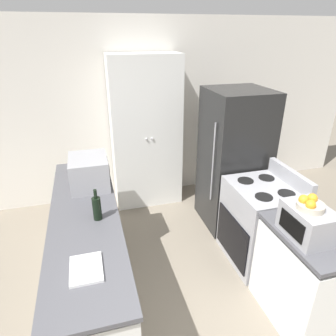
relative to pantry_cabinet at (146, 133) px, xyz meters
name	(u,v)px	position (x,y,z in m)	size (l,w,h in m)	color
wall_back	(142,113)	(0.00, 0.28, 0.23)	(7.00, 0.06, 2.60)	silver
counter_left	(90,255)	(-0.90, -1.63, -0.63)	(0.60, 2.38, 0.92)	silver
counter_right	(306,277)	(0.90, -2.42, -0.63)	(0.60, 0.79, 0.92)	silver
pantry_cabinet	(146,133)	(0.00, 0.00, 0.00)	(0.96, 0.49, 2.14)	silver
stove	(260,223)	(0.93, -1.63, -0.60)	(0.66, 0.75, 1.08)	#9E9EA3
refrigerator	(233,160)	(0.96, -0.84, -0.18)	(0.74, 0.75, 1.78)	black
microwave	(89,172)	(-0.82, -1.10, 0.01)	(0.39, 0.47, 0.32)	#939399
wine_bottle	(97,208)	(-0.79, -1.75, -0.04)	(0.07, 0.07, 0.29)	black
toaster_oven	(308,223)	(0.78, -2.43, -0.02)	(0.29, 0.39, 0.26)	#939399
fruit_bowl	(310,204)	(0.75, -2.43, 0.15)	(0.20, 0.20, 0.10)	#B2A893
cutting_board	(86,269)	(-0.90, -2.35, -0.14)	(0.22, 0.29, 0.02)	silver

